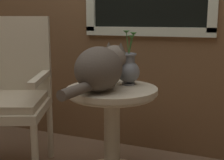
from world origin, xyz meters
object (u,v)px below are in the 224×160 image
object	(u,v)px
pewter_vase_with_ivy	(129,69)
wicker_side_table	(112,119)
cat	(101,68)
wicker_chair	(7,89)

from	to	relation	value
pewter_vase_with_ivy	wicker_side_table	bearing A→B (deg)	-117.40
cat	pewter_vase_with_ivy	size ratio (longest dim) A/B	1.87
cat	wicker_side_table	bearing A→B (deg)	71.29
pewter_vase_with_ivy	cat	bearing A→B (deg)	-113.73
wicker_chair	pewter_vase_with_ivy	world-z (taller)	wicker_chair
cat	pewter_vase_with_ivy	distance (m)	0.25
wicker_side_table	cat	distance (m)	0.37
wicker_chair	pewter_vase_with_ivy	bearing A→B (deg)	16.98
wicker_chair	pewter_vase_with_ivy	distance (m)	0.86
wicker_side_table	pewter_vase_with_ivy	world-z (taller)	pewter_vase_with_ivy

